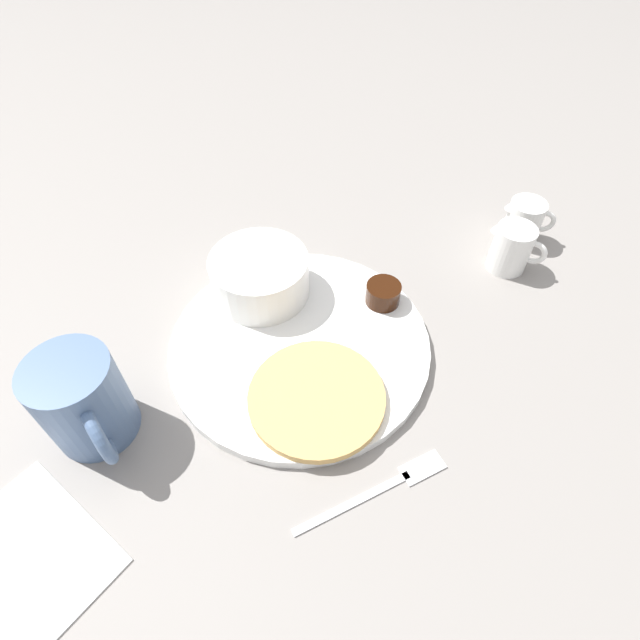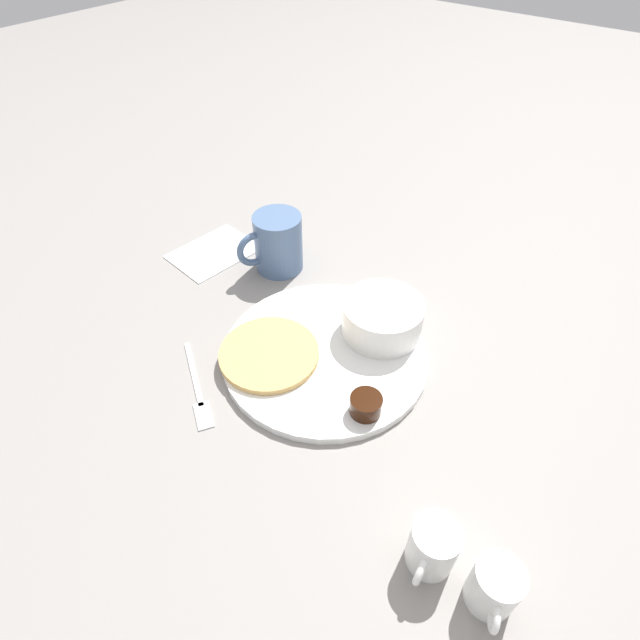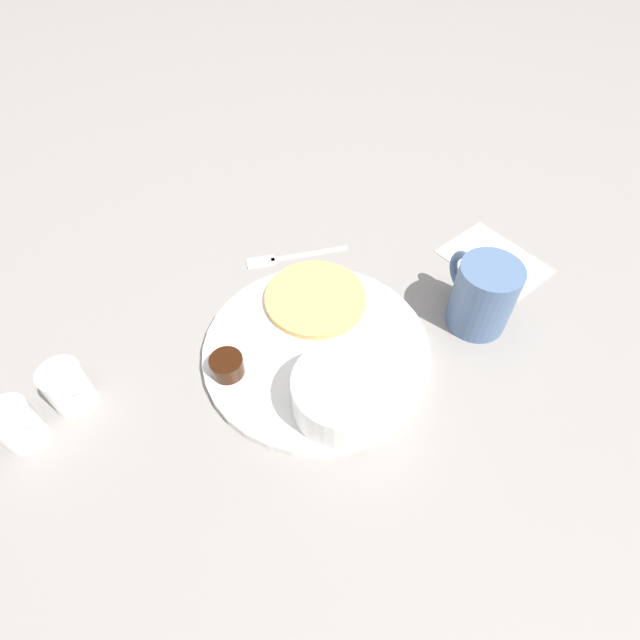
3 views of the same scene
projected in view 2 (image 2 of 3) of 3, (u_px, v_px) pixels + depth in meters
The scene contains 11 objects.
ground_plane at pixel (325, 356), 0.70m from camera, with size 4.00×4.00×0.00m, color gray.
plate at pixel (325, 353), 0.69m from camera, with size 0.28×0.28×0.01m.
pancake_stack at pixel (269, 354), 0.68m from camera, with size 0.14×0.14×0.01m.
bowl at pixel (382, 317), 0.70m from camera, with size 0.11×0.11×0.05m.
syrup_cup at pixel (366, 405), 0.61m from camera, with size 0.04×0.04×0.02m.
butter_ramekin at pixel (402, 326), 0.70m from camera, with size 0.04×0.04×0.04m.
coffee_mug at pixel (277, 243), 0.81m from camera, with size 0.11×0.08×0.10m.
creamer_pitcher_near at pixel (433, 546), 0.48m from camera, with size 0.07×0.05×0.06m.
creamer_pitcher_far at pixel (494, 587), 0.45m from camera, with size 0.07×0.05×0.06m.
fork at pixel (198, 393), 0.65m from camera, with size 0.09×0.14×0.00m.
napkin at pixel (214, 252), 0.87m from camera, with size 0.15×0.12×0.00m.
Camera 2 is at (0.37, 0.28, 0.52)m, focal length 28.00 mm.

